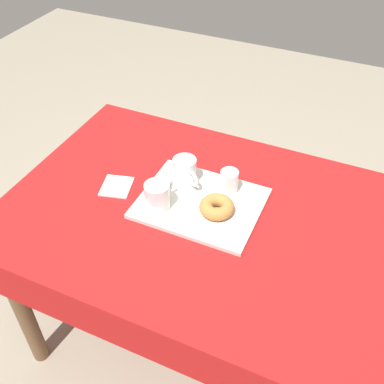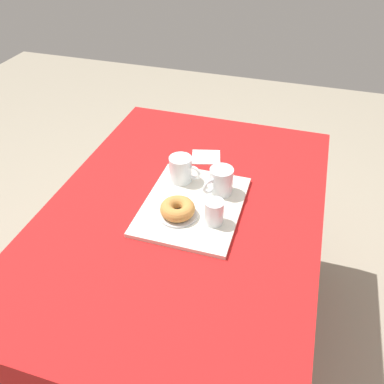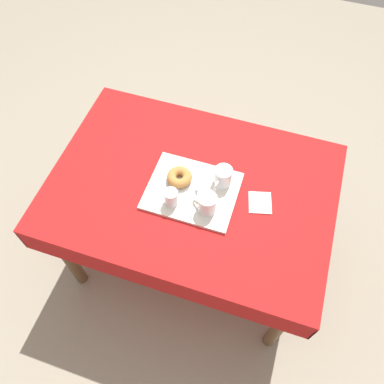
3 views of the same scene
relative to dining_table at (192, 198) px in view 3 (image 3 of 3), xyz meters
The scene contains 9 objects.
ground_plane 0.65m from the dining_table, ahead, with size 6.00×6.00×0.00m, color gray.
dining_table is the anchor object (origin of this frame).
serving_tray 0.12m from the dining_table, 67.88° to the right, with size 0.41×0.33×0.02m, color silver.
tea_mug_left 0.22m from the dining_table, 44.94° to the right, with size 0.12×0.09×0.10m.
tea_mug_right 0.22m from the dining_table, 21.00° to the left, with size 0.08×0.13×0.10m.
water_glass_near 0.21m from the dining_table, 114.12° to the right, with size 0.06×0.06×0.08m.
donut_plate_left 0.14m from the dining_table, behind, with size 0.13×0.13×0.01m, color silver.
sugar_donut_left 0.16m from the dining_table, behind, with size 0.12×0.12×0.04m, color #BC7F3D.
paper_napkin 0.34m from the dining_table, ahead, with size 0.10×0.11×0.01m, color white.
Camera 3 is at (0.31, -0.95, 2.29)m, focal length 36.95 mm.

